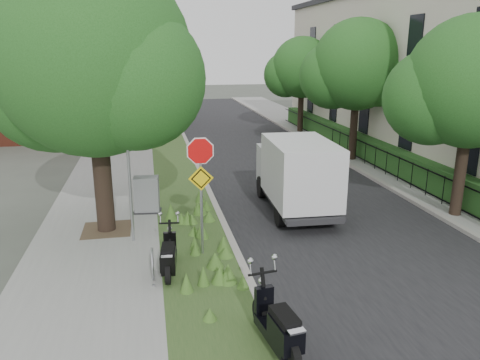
% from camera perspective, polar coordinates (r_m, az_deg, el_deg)
% --- Properties ---
extents(ground, '(120.00, 120.00, 0.00)m').
position_cam_1_polar(ground, '(12.23, 2.40, -10.01)').
color(ground, '#4C5147').
rests_on(ground, ground).
extents(sidewalk_near, '(3.50, 60.00, 0.12)m').
position_cam_1_polar(sidewalk_near, '(21.41, -15.17, 1.02)').
color(sidewalk_near, gray).
rests_on(sidewalk_near, ground).
extents(verge, '(2.00, 60.00, 0.12)m').
position_cam_1_polar(verge, '(21.38, -7.81, 1.41)').
color(verge, '#304E21').
rests_on(verge, ground).
extents(kerb_near, '(0.20, 60.00, 0.13)m').
position_cam_1_polar(kerb_near, '(21.46, -5.14, 1.56)').
color(kerb_near, '#9E9991').
rests_on(kerb_near, ground).
extents(road, '(7.00, 60.00, 0.01)m').
position_cam_1_polar(road, '(22.09, 3.92, 1.84)').
color(road, black).
rests_on(road, ground).
extents(kerb_far, '(0.20, 60.00, 0.13)m').
position_cam_1_polar(kerb_far, '(23.22, 12.31, 2.35)').
color(kerb_far, '#9E9991').
rests_on(kerb_far, ground).
extents(footpath_far, '(3.20, 60.00, 0.12)m').
position_cam_1_polar(footpath_far, '(23.94, 16.05, 2.48)').
color(footpath_far, gray).
rests_on(footpath_far, ground).
extents(street_tree_main, '(6.21, 5.54, 7.66)m').
position_cam_1_polar(street_tree_main, '(13.64, -17.75, 12.90)').
color(street_tree_main, black).
rests_on(street_tree_main, ground).
extents(bare_post, '(0.08, 0.08, 4.00)m').
position_cam_1_polar(bare_post, '(12.91, -13.37, 1.01)').
color(bare_post, '#A5A8AD').
rests_on(bare_post, ground).
extents(bike_hoop, '(0.06, 0.78, 0.77)m').
position_cam_1_polar(bike_hoop, '(11.19, -10.61, -10.04)').
color(bike_hoop, '#A5A8AD').
rests_on(bike_hoop, ground).
extents(sign_assembly, '(0.94, 0.08, 3.22)m').
position_cam_1_polar(sign_assembly, '(11.73, -4.81, 0.95)').
color(sign_assembly, '#A5A8AD').
rests_on(sign_assembly, ground).
extents(fence_far, '(0.04, 24.00, 1.00)m').
position_cam_1_polar(fence_far, '(23.37, 13.97, 3.85)').
color(fence_far, black).
rests_on(fence_far, ground).
extents(hedge_far, '(1.00, 24.00, 1.10)m').
position_cam_1_polar(hedge_far, '(23.68, 15.51, 3.89)').
color(hedge_far, '#1E4F1C').
rests_on(hedge_far, footpath_far).
extents(terrace_houses, '(7.40, 26.40, 8.20)m').
position_cam_1_polar(terrace_houses, '(25.08, 23.64, 11.86)').
color(terrace_houses, beige).
rests_on(terrace_houses, ground).
extents(brick_building, '(9.40, 10.40, 8.30)m').
position_cam_1_polar(brick_building, '(33.43, -23.63, 12.62)').
color(brick_building, maroon).
rests_on(brick_building, ground).
extents(far_tree_a, '(4.60, 4.10, 6.22)m').
position_cam_1_polar(far_tree_a, '(15.97, 26.08, 9.95)').
color(far_tree_a, black).
rests_on(far_tree_a, ground).
extents(far_tree_b, '(4.83, 4.31, 6.56)m').
position_cam_1_polar(far_tree_b, '(22.86, 13.94, 12.96)').
color(far_tree_b, black).
rests_on(far_tree_b, ground).
extents(far_tree_c, '(4.37, 3.89, 5.93)m').
position_cam_1_polar(far_tree_c, '(30.32, 7.44, 13.09)').
color(far_tree_c, black).
rests_on(far_tree_c, ground).
extents(scooter_near, '(0.46, 1.70, 0.81)m').
position_cam_1_polar(scooter_near, '(11.29, -8.67, -9.61)').
color(scooter_near, black).
rests_on(scooter_near, ground).
extents(scooter_far, '(0.58, 1.92, 0.92)m').
position_cam_1_polar(scooter_far, '(8.57, 4.89, -17.98)').
color(scooter_far, black).
rests_on(scooter_far, ground).
extents(box_truck, '(2.06, 4.77, 2.12)m').
position_cam_1_polar(box_truck, '(15.55, 6.89, 1.02)').
color(box_truck, '#262628').
rests_on(box_truck, ground).
extents(utility_cabinet, '(0.94, 0.68, 1.18)m').
position_cam_1_polar(utility_cabinet, '(15.58, -11.30, -1.82)').
color(utility_cabinet, '#262628').
rests_on(utility_cabinet, ground).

